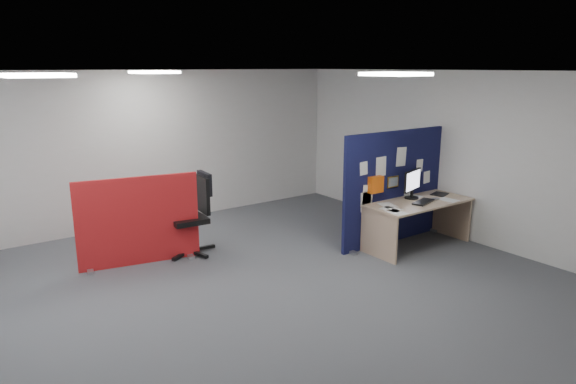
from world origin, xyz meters
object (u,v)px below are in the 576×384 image
office_chair (195,209)px  monitor_main (413,183)px  navy_divider (395,187)px  red_divider (139,222)px  main_desk (416,211)px

office_chair → monitor_main: bearing=-23.7°
navy_divider → office_chair: (-2.80, 1.39, -0.21)m
navy_divider → red_divider: bearing=158.6°
red_divider → office_chair: 0.86m
navy_divider → main_desk: bearing=-72.0°
monitor_main → main_desk: bearing=-127.8°
red_divider → office_chair: red_divider is taller
main_desk → office_chair: 3.40m
monitor_main → office_chair: (-2.97, 1.60, -0.30)m
red_divider → office_chair: bearing=8.5°
navy_divider → red_divider: size_ratio=1.30×
monitor_main → office_chair: size_ratio=0.43×
navy_divider → office_chair: 3.13m
red_divider → monitor_main: bearing=-12.0°
monitor_main → navy_divider: bearing=112.9°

